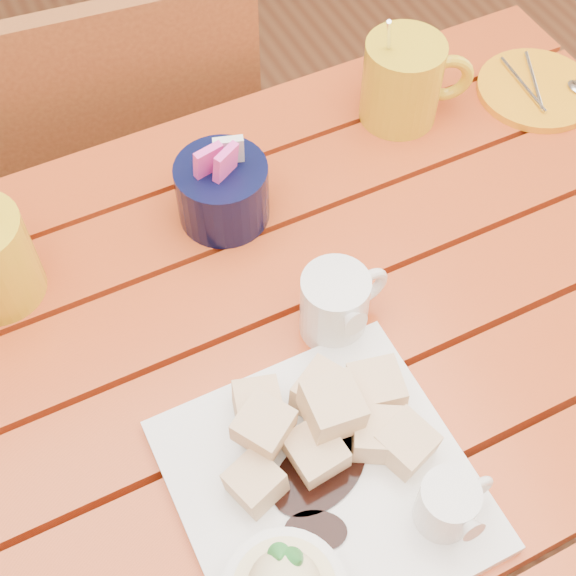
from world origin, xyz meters
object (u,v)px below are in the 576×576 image
dessert_plate (321,500)px  coffee_mug_right (404,80)px  chair_far (125,168)px  table (273,415)px  orange_saucer (538,89)px

dessert_plate → coffee_mug_right: (0.35, 0.43, 0.03)m
chair_far → dessert_plate: bearing=94.1°
coffee_mug_right → chair_far: size_ratio=0.19×
table → chair_far: chair_far is taller
table → coffee_mug_right: (0.32, 0.27, 0.17)m
table → chair_far: (0.00, 0.59, -0.15)m
table → dessert_plate: (-0.02, -0.16, 0.14)m
orange_saucer → table: bearing=-156.1°
table → dessert_plate: dessert_plate is taller
coffee_mug_right → orange_saucer: (0.19, -0.05, -0.05)m
table → chair_far: size_ratio=1.36×
coffee_mug_right → orange_saucer: size_ratio=1.06×
dessert_plate → chair_far: size_ratio=0.31×
table → dessert_plate: bearing=-98.9°
dessert_plate → orange_saucer: size_ratio=1.70×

